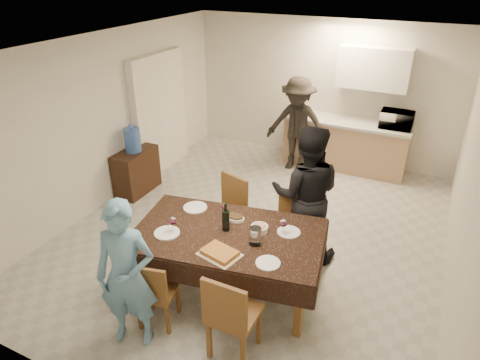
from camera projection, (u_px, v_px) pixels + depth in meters
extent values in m
cube|color=#B1B1AC|center=(256.00, 231.00, 6.17)|extent=(5.00, 6.00, 0.02)
cube|color=white|center=(260.00, 45.00, 4.98)|extent=(5.00, 6.00, 0.02)
cube|color=silver|center=(322.00, 91.00, 7.97)|extent=(5.00, 0.02, 2.60)
cube|color=silver|center=(96.00, 291.00, 3.18)|extent=(5.00, 0.02, 2.60)
cube|color=silver|center=(108.00, 120.00, 6.54)|extent=(0.02, 6.00, 2.60)
cube|color=silver|center=(470.00, 188.00, 4.61)|extent=(0.02, 6.00, 2.60)
cube|color=white|center=(160.00, 114.00, 7.58)|extent=(0.15, 1.40, 2.10)
cube|color=#9D7C5E|center=(345.00, 146.00, 7.89)|extent=(2.20, 0.60, 0.86)
cube|color=#B3B3AE|center=(348.00, 122.00, 7.68)|extent=(2.24, 0.64, 0.05)
cube|color=white|center=(374.00, 68.00, 7.23)|extent=(1.20, 0.34, 0.70)
cube|color=black|center=(228.00, 235.00, 4.71)|extent=(2.26, 1.55, 0.04)
cube|color=brown|center=(228.00, 264.00, 4.90)|extent=(0.08, 0.08, 0.77)
cube|color=brown|center=(157.00, 291.00, 4.46)|extent=(0.46, 0.46, 0.05)
cube|color=brown|center=(145.00, 284.00, 4.22)|extent=(0.38, 0.12, 0.41)
cube|color=brown|center=(234.00, 314.00, 4.08)|extent=(0.45, 0.45, 0.05)
cube|color=brown|center=(224.00, 306.00, 3.80)|extent=(0.45, 0.05, 0.48)
cube|color=brown|center=(224.00, 216.00, 5.63)|extent=(0.57, 0.57, 0.05)
cube|color=brown|center=(216.00, 205.00, 5.34)|extent=(0.45, 0.18, 0.49)
cube|color=brown|center=(288.00, 235.00, 5.30)|extent=(0.42, 0.42, 0.05)
cube|color=brown|center=(284.00, 226.00, 5.03)|extent=(0.42, 0.04, 0.45)
cube|color=black|center=(136.00, 171.00, 7.08)|extent=(0.40, 0.79, 0.73)
cylinder|color=#4473D0|center=(132.00, 140.00, 6.82)|extent=(0.26, 0.26, 0.39)
cylinder|color=white|center=(255.00, 236.00, 4.48)|extent=(0.13, 0.13, 0.20)
cube|color=gold|center=(220.00, 253.00, 4.35)|extent=(0.46, 0.39, 0.05)
cylinder|color=white|center=(260.00, 229.00, 4.72)|extent=(0.19, 0.19, 0.07)
cylinder|color=white|center=(235.00, 218.00, 4.94)|extent=(0.21, 0.21, 0.04)
cylinder|color=white|center=(167.00, 233.00, 4.69)|extent=(0.28, 0.28, 0.02)
cylinder|color=white|center=(268.00, 263.00, 4.23)|extent=(0.25, 0.25, 0.01)
cylinder|color=white|center=(195.00, 208.00, 5.17)|extent=(0.29, 0.29, 0.02)
cylinder|color=white|center=(289.00, 232.00, 4.71)|extent=(0.26, 0.26, 0.01)
imported|color=white|center=(397.00, 120.00, 7.28)|extent=(0.54, 0.36, 0.30)
imported|color=#5F90B6|center=(127.00, 276.00, 4.08)|extent=(0.68, 0.56, 1.61)
imported|color=black|center=(306.00, 195.00, 5.29)|extent=(1.03, 0.89, 1.80)
imported|color=black|center=(297.00, 125.00, 7.64)|extent=(1.11, 0.64, 1.72)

